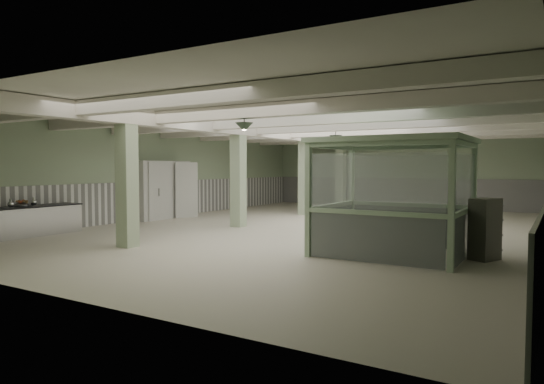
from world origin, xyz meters
The scene contains 29 objects.
floor centered at (0.00, 0.00, 0.00)m, with size 20.00×20.00×0.00m, color beige.
ceiling centered at (0.00, 0.00, 3.60)m, with size 14.00×20.00×0.02m, color silver.
wall_back centered at (0.00, 10.00, 1.80)m, with size 14.00×0.02×3.60m, color #94A483.
wall_front centered at (0.00, -10.00, 1.80)m, with size 14.00×0.02×3.60m, color #94A483.
wall_left centered at (-7.00, 0.00, 1.80)m, with size 0.02×20.00×3.60m, color #94A483.
wainscot_left centered at (-6.97, 0.00, 0.75)m, with size 0.05×19.90×1.50m, color white.
wainscot_back centered at (0.00, 9.97, 0.75)m, with size 13.90×0.05×1.50m, color white.
girder centered at (-2.50, 0.00, 3.38)m, with size 0.45×19.90×0.40m, color silver.
beam_a centered at (0.00, -7.50, 3.42)m, with size 13.90×0.35×0.32m, color silver.
beam_b centered at (0.00, -5.00, 3.42)m, with size 13.90×0.35×0.32m, color silver.
beam_c centered at (0.00, -2.50, 3.42)m, with size 13.90×0.35×0.32m, color silver.
beam_d centered at (0.00, 0.00, 3.42)m, with size 13.90×0.35×0.32m, color silver.
beam_e centered at (0.00, 2.50, 3.42)m, with size 13.90×0.35×0.32m, color silver.
beam_f centered at (0.00, 5.00, 3.42)m, with size 13.90×0.35×0.32m, color silver.
beam_g centered at (0.00, 7.50, 3.42)m, with size 13.90×0.35×0.32m, color silver.
column_a centered at (-2.50, -6.00, 1.80)m, with size 0.42×0.42×3.60m, color #B0C59F.
column_b centered at (-2.50, -1.00, 1.80)m, with size 0.42×0.42×3.60m, color #B0C59F.
column_c centered at (-2.50, 4.00, 1.80)m, with size 0.42×0.42×3.60m, color #B0C59F.
column_d centered at (-2.50, 8.00, 1.80)m, with size 0.42×0.42×3.60m, color #B0C59F.
pendant_front centered at (0.50, -5.00, 3.05)m, with size 0.44×0.44×0.22m, color #324332.
pendant_mid centered at (0.50, 0.50, 3.05)m, with size 0.44×0.44×0.22m, color #324332.
pendant_back centered at (0.50, 5.50, 3.05)m, with size 0.44×0.44×0.22m, color #324332.
prep_counter centered at (-6.54, -7.00, 0.46)m, with size 0.84×4.80×0.91m.
pitcher_near centered at (-6.61, -5.97, 1.03)m, with size 0.17×0.20×0.26m, color #B5B4B9, non-canonical shape.
pitcher_far centered at (-6.46, -6.77, 1.03)m, with size 0.18×0.20×0.26m, color #B5B4B9, non-canonical shape.
veg_colander centered at (-6.59, -6.36, 0.99)m, with size 0.41×0.41×0.19m, color #424247, non-canonical shape.
walkin_cooler centered at (-6.62, -0.41, 1.22)m, with size 1.03×2.67×2.44m.
guard_booth centered at (3.74, -3.50, 1.84)m, with size 3.43×2.90×2.76m.
filing_cabinet centered at (5.72, -3.10, 0.69)m, with size 0.45×0.64×1.38m, color #515244.
Camera 1 is at (7.21, -14.79, 2.09)m, focal length 32.00 mm.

